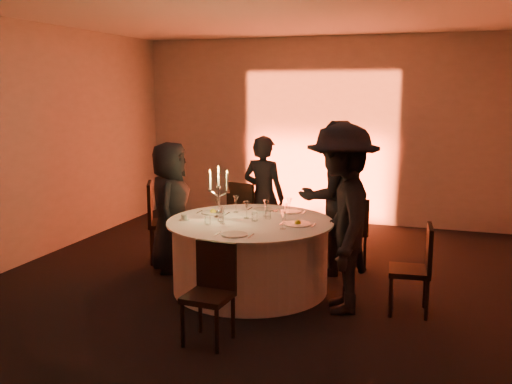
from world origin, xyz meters
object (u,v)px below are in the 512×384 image
(banquet_table, at_px, (250,255))
(guest_right, at_px, (342,218))
(chair_back_right, at_px, (351,229))
(chair_right, at_px, (417,264))
(guest_back_left, at_px, (264,197))
(guest_left, at_px, (170,207))
(guest_back_right, at_px, (334,198))
(chair_back_left, at_px, (246,214))
(candelabra, at_px, (219,200))
(chair_left, at_px, (160,217))
(chair_front, at_px, (211,287))
(coffee_cup, at_px, (184,218))

(banquet_table, bearing_deg, guest_right, -15.11)
(chair_back_right, bearing_deg, guest_right, 60.24)
(chair_right, distance_m, guest_back_left, 2.46)
(guest_left, xyz_separation_m, guest_back_right, (1.86, 0.55, 0.13))
(chair_back_right, bearing_deg, guest_back_left, -38.70)
(chair_back_left, distance_m, candelabra, 1.30)
(candelabra, bearing_deg, chair_right, -3.72)
(guest_left, relative_size, candelabra, 2.65)
(chair_left, distance_m, chair_front, 2.46)
(guest_back_left, distance_m, coffee_cup, 1.52)
(banquet_table, xyz_separation_m, guest_right, (1.04, -0.28, 0.55))
(chair_back_right, relative_size, coffee_cup, 7.71)
(chair_back_left, relative_size, chair_back_right, 1.16)
(chair_back_left, distance_m, coffee_cup, 1.46)
(banquet_table, relative_size, chair_back_right, 2.12)
(guest_left, height_order, guest_back_right, guest_back_right)
(chair_left, relative_size, guest_back_right, 0.56)
(banquet_table, distance_m, guest_right, 1.21)
(guest_back_right, bearing_deg, chair_right, 94.98)
(banquet_table, distance_m, chair_back_right, 1.49)
(guest_left, relative_size, guest_back_left, 0.98)
(chair_right, distance_m, candelabra, 2.18)
(guest_left, distance_m, candelabra, 0.86)
(chair_back_right, bearing_deg, chair_back_left, -36.69)
(chair_back_right, distance_m, guest_back_right, 0.55)
(chair_left, distance_m, chair_back_left, 1.12)
(chair_front, xyz_separation_m, guest_back_right, (0.64, 2.20, 0.42))
(guest_back_left, bearing_deg, chair_left, 39.51)
(chair_left, xyz_separation_m, guest_back_right, (2.16, 0.26, 0.33))
(guest_right, bearing_deg, chair_right, 85.64)
(banquet_table, height_order, guest_left, guest_left)
(guest_left, bearing_deg, banquet_table, -122.88)
(chair_front, xyz_separation_m, coffee_cup, (-0.78, 1.11, 0.32))
(chair_back_left, xyz_separation_m, chair_right, (2.24, -1.36, -0.06))
(guest_back_right, bearing_deg, banquet_table, 10.04)
(chair_back_right, xyz_separation_m, chair_right, (0.86, -1.32, 0.02))
(chair_left, distance_m, chair_back_right, 2.40)
(chair_back_left, bearing_deg, coffee_cup, 101.29)
(chair_left, distance_m, candelabra, 1.29)
(chair_back_right, xyz_separation_m, guest_back_left, (-1.15, 0.07, 0.32))
(chair_right, bearing_deg, chair_left, -108.45)
(banquet_table, relative_size, coffee_cup, 16.36)
(guest_back_left, relative_size, guest_right, 0.85)
(coffee_cup, relative_size, candelabra, 0.19)
(chair_back_left, height_order, chair_right, chair_back_left)
(chair_front, height_order, guest_right, guest_right)
(chair_left, height_order, chair_front, chair_left)
(chair_back_right, height_order, guest_right, guest_right)
(banquet_table, relative_size, candelabra, 3.06)
(chair_right, bearing_deg, candelabra, -98.76)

